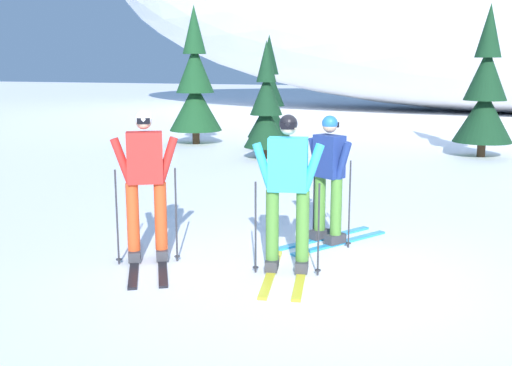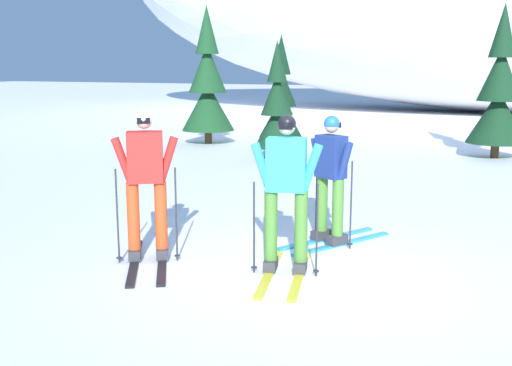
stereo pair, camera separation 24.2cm
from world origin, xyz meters
name	(u,v)px [view 1 (the left image)]	position (x,y,z in m)	size (l,w,h in m)	color
ground_plane	(320,277)	(0.00, 0.00, 0.00)	(120.00, 120.00, 0.00)	white
skier_red_jacket	(146,183)	(-2.11, -0.16, 0.97)	(1.23, 1.73, 1.84)	black
skier_navy_jacket	(329,178)	(-0.23, 1.36, 0.89)	(1.24, 1.67, 1.72)	#2893CC
skier_cyan_jacket	(288,190)	(-0.40, 0.03, 0.97)	(0.81, 1.67, 1.83)	gold
pine_tree_far_left	(195,87)	(-6.34, 10.15, 1.70)	(1.56, 1.56, 4.05)	#47301E
pine_tree_center_left	(269,101)	(-3.99, 10.04, 1.33)	(1.22, 1.22, 3.17)	#47301E
pine_tree_center_right	(266,110)	(-3.42, 8.13, 1.23)	(1.14, 1.14, 2.94)	#47301E
pine_tree_far_right	(485,94)	(1.72, 10.29, 1.61)	(1.49, 1.49, 3.85)	#47301E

